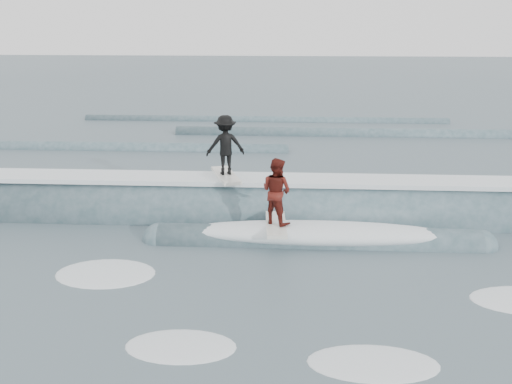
{
  "coord_description": "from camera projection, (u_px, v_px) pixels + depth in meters",
  "views": [
    {
      "loc": [
        0.95,
        -12.22,
        6.14
      ],
      "look_at": [
        0.0,
        3.96,
        1.1
      ],
      "focal_mm": 40.0,
      "sensor_mm": 36.0,
      "label": 1
    }
  ],
  "objects": [
    {
      "name": "far_swells",
      "position": [
        254.0,
        135.0,
        30.4
      ],
      "size": [
        37.91,
        8.65,
        0.8
      ],
      "color": "#345058",
      "rests_on": "ground"
    },
    {
      "name": "ground",
      "position": [
        246.0,
        286.0,
        13.52
      ],
      "size": [
        160.0,
        160.0,
        0.0
      ],
      "primitive_type": "plane",
      "color": "#3B4B56",
      "rests_on": "ground"
    },
    {
      "name": "surfer_black",
      "position": [
        225.0,
        147.0,
        17.65
      ],
      "size": [
        1.33,
        2.07,
        1.95
      ],
      "color": "silver",
      "rests_on": "ground"
    },
    {
      "name": "surfer_red",
      "position": [
        276.0,
        194.0,
        15.7
      ],
      "size": [
        1.15,
        2.03,
        1.96
      ],
      "color": "silver",
      "rests_on": "ground"
    },
    {
      "name": "whitewater",
      "position": [
        323.0,
        313.0,
        12.26
      ],
      "size": [
        12.54,
        5.08,
        0.1
      ],
      "color": "white",
      "rests_on": "ground"
    },
    {
      "name": "breaking_wave",
      "position": [
        264.0,
        217.0,
        18.0
      ],
      "size": [
        22.52,
        3.98,
        2.4
      ],
      "color": "#345058",
      "rests_on": "ground"
    }
  ]
}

